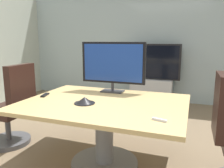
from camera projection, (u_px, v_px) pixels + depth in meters
wall_back_glass_partition at (154, 42)px, 5.13m from camera, size 6.36×0.10×2.69m
conference_table at (104, 118)px, 2.49m from camera, size 1.75×1.32×0.73m
office_chair_left at (12, 112)px, 2.99m from camera, size 0.60×0.58×1.09m
tv_monitor at (113, 64)px, 2.87m from camera, size 0.84×0.18×0.64m
wall_display_unit at (151, 84)px, 4.97m from camera, size 1.20×0.36×1.31m
conference_phone at (85, 101)px, 2.38m from camera, size 0.22×0.22×0.07m
remote_control at (45, 95)px, 2.72m from camera, size 0.09×0.18×0.02m
whiteboard_marker at (159, 120)px, 1.87m from camera, size 0.13×0.05×0.02m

